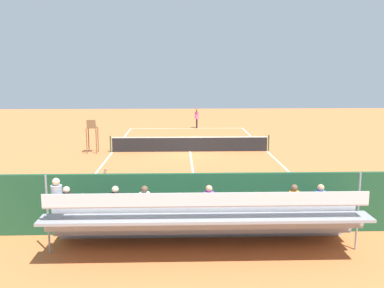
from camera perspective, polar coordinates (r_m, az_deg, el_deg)
ground_plane at (r=28.02m, az=-0.26°, el=-1.01°), size 60.00×60.00×0.00m
court_line_markings at (r=28.05m, az=-0.26°, el=-0.99°), size 10.10×22.20×0.01m
tennis_net at (r=27.93m, az=-0.26°, el=0.00°), size 10.30×0.10×1.07m
backdrop_wall at (r=14.19m, az=1.29°, el=-7.79°), size 18.00×0.16×2.00m
bleacher_stand at (r=12.92m, az=1.18°, el=-9.80°), size 9.06×2.40×2.48m
umpire_chair at (r=28.05m, az=-13.01°, el=1.47°), size 0.67×0.67×2.14m
courtside_bench at (r=15.26m, az=8.87°, el=-8.37°), size 1.80×0.40×0.93m
equipment_bag at (r=15.06m, az=3.25°, el=-10.03°), size 0.90×0.36×0.36m
tennis_player at (r=38.94m, az=0.63°, el=3.59°), size 0.39×0.54×1.93m
tennis_racket at (r=39.63m, az=-0.26°, el=2.25°), size 0.34×0.58×0.03m
tennis_ball_near at (r=37.09m, az=-1.42°, el=1.74°), size 0.07×0.07×0.07m
line_judge at (r=15.25m, az=-11.44°, el=-6.65°), size 0.41×0.55×1.93m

